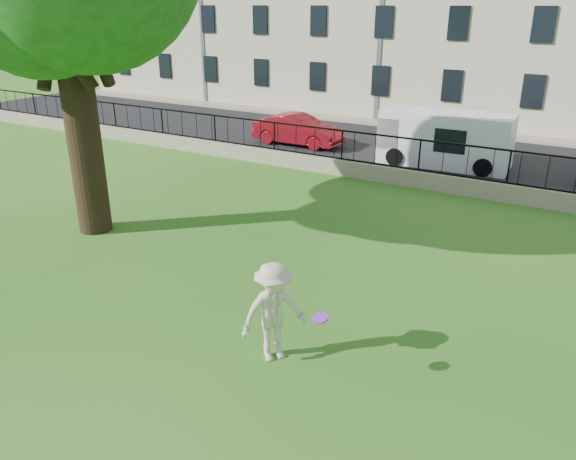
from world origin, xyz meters
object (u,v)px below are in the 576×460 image
Objects in this scene: man at (274,312)px; red_sedan at (298,130)px; frisbee at (320,318)px; white_van at (445,139)px.

man is 16.88m from red_sedan.
frisbee is (1.06, -0.23, 0.32)m from man.
white_van reaches higher than frisbee.
red_sedan is 6.79m from white_van.
man is 7.08× the size of frisbee.
white_van is at bearing 39.96° from man.
white_van is at bearing -90.23° from red_sedan.
red_sedan reaches higher than frisbee.
red_sedan is (-9.08, 15.07, -0.58)m from frisbee.
man is at bearing 167.92° from frisbee.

